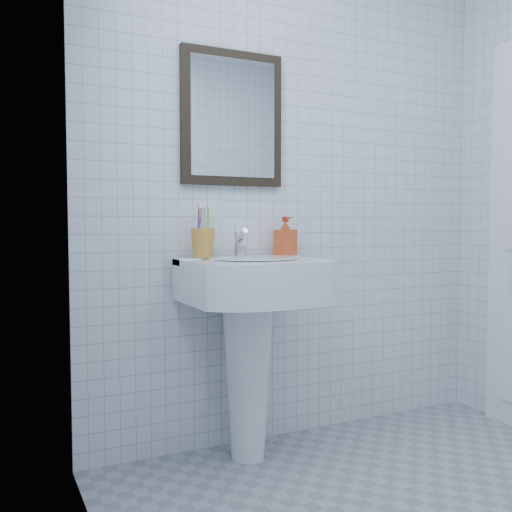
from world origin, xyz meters
TOP-DOWN VIEW (x-y plane):
  - wall_back at (0.00, 1.20)m, footprint 2.20×0.02m
  - wall_left at (-1.10, 0.00)m, footprint 0.02×2.40m
  - washbasin at (-0.36, 0.99)m, footprint 0.60×0.44m
  - faucet at (-0.36, 1.10)m, footprint 0.05×0.12m
  - toothbrush_cup at (-0.54, 1.10)m, footprint 0.13×0.13m
  - soap_dispenser at (-0.12, 1.11)m, footprint 0.11×0.11m
  - wall_mirror at (-0.36, 1.18)m, footprint 0.50×0.04m

SIDE VIEW (x-z plane):
  - washbasin at x=-0.36m, z-range 0.16..1.07m
  - faucet at x=-0.36m, z-range 0.90..1.03m
  - toothbrush_cup at x=-0.54m, z-range 0.91..1.04m
  - soap_dispenser at x=-0.12m, z-range 0.91..1.09m
  - wall_back at x=0.00m, z-range 0.00..2.50m
  - wall_left at x=-1.10m, z-range 0.00..2.50m
  - wall_mirror at x=-0.36m, z-range 1.24..1.86m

